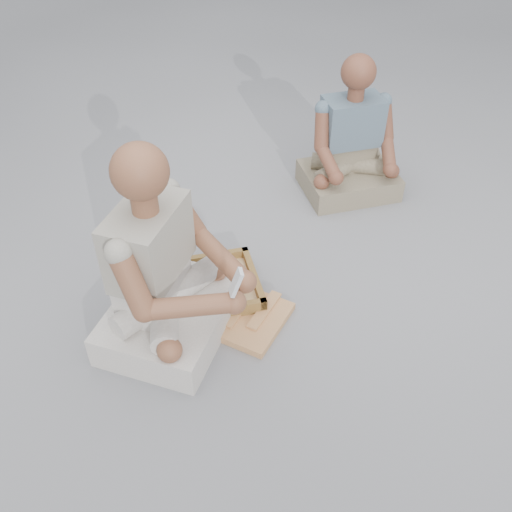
# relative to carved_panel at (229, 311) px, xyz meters

# --- Properties ---
(ground) EXTENTS (60.00, 60.00, 0.00)m
(ground) POSITION_rel_carved_panel_xyz_m (0.21, -0.04, -0.02)
(ground) COLOR gray
(ground) RESTS_ON ground
(carved_panel) EXTENTS (0.62, 0.52, 0.04)m
(carved_panel) POSITION_rel_carved_panel_xyz_m (0.00, 0.00, 0.00)
(carved_panel) COLOR #A77440
(carved_panel) RESTS_ON ground
(tool_tray) EXTENTS (0.62, 0.56, 0.07)m
(tool_tray) POSITION_rel_carved_panel_xyz_m (-0.13, 0.10, 0.04)
(tool_tray) COLOR brown
(tool_tray) RESTS_ON carved_panel
(chisel_0) EXTENTS (0.18, 0.15, 0.02)m
(chisel_0) POSITION_rel_carved_panel_xyz_m (0.02, 0.14, 0.05)
(chisel_0) COLOR white
(chisel_0) RESTS_ON tool_tray
(chisel_1) EXTENTS (0.07, 0.22, 0.02)m
(chisel_1) POSITION_rel_carved_panel_xyz_m (-0.14, 0.10, 0.06)
(chisel_1) COLOR white
(chisel_1) RESTS_ON tool_tray
(chisel_2) EXTENTS (0.22, 0.07, 0.02)m
(chisel_2) POSITION_rel_carved_panel_xyz_m (0.03, 0.15, 0.05)
(chisel_2) COLOR white
(chisel_2) RESTS_ON tool_tray
(chisel_3) EXTENTS (0.14, 0.19, 0.02)m
(chisel_3) POSITION_rel_carved_panel_xyz_m (-0.06, 0.26, 0.05)
(chisel_3) COLOR white
(chisel_3) RESTS_ON tool_tray
(chisel_4) EXTENTS (0.21, 0.09, 0.02)m
(chisel_4) POSITION_rel_carved_panel_xyz_m (0.01, 0.13, 0.06)
(chisel_4) COLOR white
(chisel_4) RESTS_ON tool_tray
(chisel_5) EXTENTS (0.12, 0.20, 0.02)m
(chisel_5) POSITION_rel_carved_panel_xyz_m (0.01, 0.03, 0.05)
(chisel_5) COLOR white
(chisel_5) RESTS_ON tool_tray
(chisel_6) EXTENTS (0.22, 0.04, 0.02)m
(chisel_6) POSITION_rel_carved_panel_xyz_m (-0.04, 0.01, 0.05)
(chisel_6) COLOR white
(chisel_6) RESTS_ON tool_tray
(chisel_7) EXTENTS (0.09, 0.21, 0.02)m
(chisel_7) POSITION_rel_carved_panel_xyz_m (-0.01, 0.22, 0.06)
(chisel_7) COLOR white
(chisel_7) RESTS_ON tool_tray
(chisel_8) EXTENTS (0.20, 0.13, 0.02)m
(chisel_8) POSITION_rel_carved_panel_xyz_m (-0.12, 0.12, 0.04)
(chisel_8) COLOR white
(chisel_8) RESTS_ON tool_tray
(chisel_9) EXTENTS (0.20, 0.13, 0.02)m
(chisel_9) POSITION_rel_carved_panel_xyz_m (-0.17, 0.16, 0.06)
(chisel_9) COLOR white
(chisel_9) RESTS_ON tool_tray
(chisel_10) EXTENTS (0.22, 0.02, 0.02)m
(chisel_10) POSITION_rel_carved_panel_xyz_m (-0.02, 0.09, 0.06)
(chisel_10) COLOR white
(chisel_10) RESTS_ON tool_tray
(chisel_11) EXTENTS (0.22, 0.04, 0.02)m
(chisel_11) POSITION_rel_carved_panel_xyz_m (-0.04, 0.10, 0.04)
(chisel_11) COLOR white
(chisel_11) RESTS_ON tool_tray
(wood_chip_0) EXTENTS (0.02, 0.02, 0.00)m
(wood_chip_0) POSITION_rel_carved_panel_xyz_m (-0.20, 0.02, -0.02)
(wood_chip_0) COLOR tan
(wood_chip_0) RESTS_ON ground
(wood_chip_1) EXTENTS (0.02, 0.02, 0.00)m
(wood_chip_1) POSITION_rel_carved_panel_xyz_m (-0.01, 0.18, -0.02)
(wood_chip_1) COLOR tan
(wood_chip_1) RESTS_ON ground
(wood_chip_2) EXTENTS (0.02, 0.02, 0.00)m
(wood_chip_2) POSITION_rel_carved_panel_xyz_m (-0.17, -0.14, -0.02)
(wood_chip_2) COLOR tan
(wood_chip_2) RESTS_ON ground
(wood_chip_3) EXTENTS (0.02, 0.02, 0.00)m
(wood_chip_3) POSITION_rel_carved_panel_xyz_m (-0.20, 0.24, -0.02)
(wood_chip_3) COLOR tan
(wood_chip_3) RESTS_ON ground
(wood_chip_4) EXTENTS (0.02, 0.02, 0.00)m
(wood_chip_4) POSITION_rel_carved_panel_xyz_m (-0.24, 0.36, -0.02)
(wood_chip_4) COLOR tan
(wood_chip_4) RESTS_ON ground
(wood_chip_5) EXTENTS (0.02, 0.02, 0.00)m
(wood_chip_5) POSITION_rel_carved_panel_xyz_m (-0.04, 0.20, -0.02)
(wood_chip_5) COLOR tan
(wood_chip_5) RESTS_ON ground
(wood_chip_6) EXTENTS (0.02, 0.02, 0.00)m
(wood_chip_6) POSITION_rel_carved_panel_xyz_m (0.02, 0.30, -0.02)
(wood_chip_6) COLOR tan
(wood_chip_6) RESTS_ON ground
(wood_chip_7) EXTENTS (0.02, 0.02, 0.00)m
(wood_chip_7) POSITION_rel_carved_panel_xyz_m (-0.40, 0.23, -0.02)
(wood_chip_7) COLOR tan
(wood_chip_7) RESTS_ON ground
(wood_chip_8) EXTENTS (0.02, 0.02, 0.00)m
(wood_chip_8) POSITION_rel_carved_panel_xyz_m (-0.30, 0.46, -0.02)
(wood_chip_8) COLOR tan
(wood_chip_8) RESTS_ON ground
(wood_chip_9) EXTENTS (0.02, 0.02, 0.00)m
(wood_chip_9) POSITION_rel_carved_panel_xyz_m (0.08, 0.25, -0.02)
(wood_chip_9) COLOR tan
(wood_chip_9) RESTS_ON ground
(wood_chip_10) EXTENTS (0.02, 0.02, 0.00)m
(wood_chip_10) POSITION_rel_carved_panel_xyz_m (0.11, 0.03, -0.02)
(wood_chip_10) COLOR tan
(wood_chip_10) RESTS_ON ground
(wood_chip_11) EXTENTS (0.02, 0.02, 0.00)m
(wood_chip_11) POSITION_rel_carved_panel_xyz_m (0.00, 0.38, -0.02)
(wood_chip_11) COLOR tan
(wood_chip_11) RESTS_ON ground
(wood_chip_12) EXTENTS (0.02, 0.02, 0.00)m
(wood_chip_12) POSITION_rel_carved_panel_xyz_m (-0.08, 0.27, -0.02)
(wood_chip_12) COLOR tan
(wood_chip_12) RESTS_ON ground
(wood_chip_13) EXTENTS (0.02, 0.02, 0.00)m
(wood_chip_13) POSITION_rel_carved_panel_xyz_m (-0.03, 0.42, -0.02)
(wood_chip_13) COLOR tan
(wood_chip_13) RESTS_ON ground
(wood_chip_14) EXTENTS (0.02, 0.02, 0.00)m
(wood_chip_14) POSITION_rel_carved_panel_xyz_m (-0.26, 0.28, -0.02)
(wood_chip_14) COLOR tan
(wood_chip_14) RESTS_ON ground
(craftsman) EXTENTS (0.69, 0.70, 0.96)m
(craftsman) POSITION_rel_carved_panel_xyz_m (-0.25, -0.13, 0.31)
(craftsman) COLOR beige
(craftsman) RESTS_ON ground
(companion) EXTENTS (0.65, 0.59, 0.83)m
(companion) POSITION_rel_carved_panel_xyz_m (0.55, 1.13, 0.26)
(companion) COLOR gray
(companion) RESTS_ON ground
(mobile_phone) EXTENTS (0.07, 0.06, 0.12)m
(mobile_phone) POSITION_rel_carved_panel_xyz_m (0.08, -0.26, 0.44)
(mobile_phone) COLOR silver
(mobile_phone) RESTS_ON craftsman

